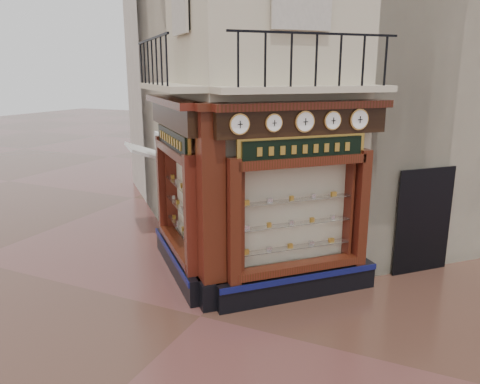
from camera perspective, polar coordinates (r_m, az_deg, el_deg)
The scene contains 16 objects.
ground at distance 9.23m, azimuth -4.87°, elevation -14.86°, with size 80.00×80.00×0.00m, color #4A2D22.
main_building at distance 13.82m, azimuth 8.08°, elevation 20.48°, with size 8.00×8.00×12.00m, color #C2B897.
neighbour_left at distance 16.94m, azimuth 2.16°, elevation 17.75°, with size 8.00×8.00×11.00m, color beige.
neighbour_right at distance 15.71m, azimuth 19.88°, elevation 17.22°, with size 8.00×8.00×11.00m, color beige.
shopfront_left at distance 10.44m, azimuth -7.58°, elevation 0.27°, with size 2.86×2.86×3.98m.
shopfront_right at distance 9.29m, azimuth 7.28°, elevation -1.51°, with size 2.86×2.86×3.98m.
corner_pilaster at distance 8.87m, azimuth -3.54°, elevation -2.38°, with size 0.85×0.85×3.98m.
balcony at distance 9.38m, azimuth -0.85°, elevation 12.64°, with size 5.94×2.97×1.03m.
clock_a at distance 8.27m, azimuth -0.06°, elevation 8.27°, with size 0.30×0.30×0.38m.
clock_b at distance 8.52m, azimuth 4.14°, elevation 8.41°, with size 0.27×0.27×0.33m.
clock_c at distance 8.79m, azimuth 7.90°, elevation 8.50°, with size 0.32×0.32×0.40m.
clock_d at distance 9.08m, azimuth 11.21°, elevation 8.55°, with size 0.29×0.29×0.36m.
clock_e at distance 9.40m, azimuth 14.31°, elevation 8.57°, with size 0.33×0.33×0.41m.
awning at distance 13.58m, azimuth -11.01°, elevation -5.26°, with size 1.55×0.93×0.08m, color silver, non-canonical shape.
signboard_left at distance 10.21m, azimuth -8.22°, elevation 6.35°, with size 2.06×2.06×0.55m.
signboard_right at distance 8.98m, azimuth 7.74°, elevation 5.28°, with size 1.94×1.94×0.52m.
Camera 1 is at (4.05, -6.97, 4.50)m, focal length 35.00 mm.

